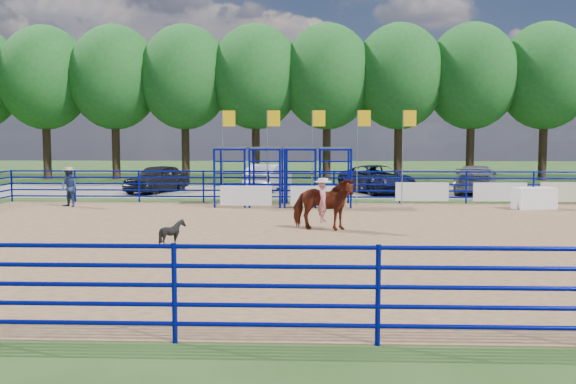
{
  "coord_description": "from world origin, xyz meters",
  "views": [
    {
      "loc": [
        -0.96,
        -19.24,
        3.07
      ],
      "look_at": [
        -1.75,
        1.0,
        1.3
      ],
      "focal_mm": 40.0,
      "sensor_mm": 36.0,
      "label": 1
    }
  ],
  "objects_px": {
    "horse_and_rider": "(323,202)",
    "spectator_cowboy": "(69,187)",
    "announcer_table": "(534,198)",
    "car_d": "(476,180)",
    "car_a": "(157,178)",
    "calf": "(172,233)",
    "car_b": "(268,177)",
    "car_c": "(377,179)"
  },
  "relations": [
    {
      "from": "calf",
      "to": "car_a",
      "type": "distance_m",
      "value": 17.85
    },
    {
      "from": "car_d",
      "to": "car_a",
      "type": "bearing_deg",
      "value": 14.34
    },
    {
      "from": "spectator_cowboy",
      "to": "car_b",
      "type": "distance_m",
      "value": 11.95
    },
    {
      "from": "announcer_table",
      "to": "car_b",
      "type": "xyz_separation_m",
      "value": [
        -11.8,
        8.89,
        0.29
      ]
    },
    {
      "from": "announcer_table",
      "to": "calf",
      "type": "distance_m",
      "value": 16.36
    },
    {
      "from": "spectator_cowboy",
      "to": "car_c",
      "type": "distance_m",
      "value": 15.89
    },
    {
      "from": "horse_and_rider",
      "to": "car_a",
      "type": "distance_m",
      "value": 16.53
    },
    {
      "from": "car_c",
      "to": "car_d",
      "type": "height_order",
      "value": "car_d"
    },
    {
      "from": "horse_and_rider",
      "to": "spectator_cowboy",
      "type": "distance_m",
      "value": 12.6
    },
    {
      "from": "car_c",
      "to": "car_d",
      "type": "xyz_separation_m",
      "value": [
        5.19,
        -0.45,
        0.02
      ]
    },
    {
      "from": "calf",
      "to": "car_b",
      "type": "bearing_deg",
      "value": -7.11
    },
    {
      "from": "spectator_cowboy",
      "to": "horse_and_rider",
      "type": "bearing_deg",
      "value": -30.73
    },
    {
      "from": "car_c",
      "to": "car_a",
      "type": "bearing_deg",
      "value": 157.17
    },
    {
      "from": "car_d",
      "to": "calf",
      "type": "bearing_deg",
      "value": 68.98
    },
    {
      "from": "announcer_table",
      "to": "car_b",
      "type": "height_order",
      "value": "car_b"
    },
    {
      "from": "horse_and_rider",
      "to": "car_b",
      "type": "bearing_deg",
      "value": 100.51
    },
    {
      "from": "announcer_table",
      "to": "spectator_cowboy",
      "type": "relative_size",
      "value": 0.99
    },
    {
      "from": "horse_and_rider",
      "to": "spectator_cowboy",
      "type": "xyz_separation_m",
      "value": [
        -10.83,
        6.44,
        -0.06
      ]
    },
    {
      "from": "calf",
      "to": "car_b",
      "type": "height_order",
      "value": "car_b"
    },
    {
      "from": "calf",
      "to": "car_d",
      "type": "relative_size",
      "value": 0.14
    },
    {
      "from": "calf",
      "to": "car_d",
      "type": "distance_m",
      "value": 21.0
    },
    {
      "from": "announcer_table",
      "to": "car_a",
      "type": "height_order",
      "value": "car_a"
    },
    {
      "from": "announcer_table",
      "to": "car_a",
      "type": "bearing_deg",
      "value": 157.09
    },
    {
      "from": "car_a",
      "to": "car_d",
      "type": "relative_size",
      "value": 0.85
    },
    {
      "from": "horse_and_rider",
      "to": "car_c",
      "type": "relative_size",
      "value": 0.44
    },
    {
      "from": "calf",
      "to": "car_d",
      "type": "xyz_separation_m",
      "value": [
        12.52,
        16.86,
        0.37
      ]
    },
    {
      "from": "spectator_cowboy",
      "to": "car_c",
      "type": "bearing_deg",
      "value": 28.57
    },
    {
      "from": "car_b",
      "to": "car_d",
      "type": "distance_m",
      "value": 11.29
    },
    {
      "from": "horse_and_rider",
      "to": "calf",
      "type": "distance_m",
      "value": 5.36
    },
    {
      "from": "car_b",
      "to": "car_c",
      "type": "height_order",
      "value": "car_b"
    },
    {
      "from": "announcer_table",
      "to": "spectator_cowboy",
      "type": "distance_m",
      "value": 19.79
    },
    {
      "from": "horse_and_rider",
      "to": "car_c",
      "type": "xyz_separation_m",
      "value": [
        3.12,
        14.04,
        -0.19
      ]
    },
    {
      "from": "announcer_table",
      "to": "spectator_cowboy",
      "type": "bearing_deg",
      "value": 180.0
    },
    {
      "from": "announcer_table",
      "to": "horse_and_rider",
      "type": "xyz_separation_m",
      "value": [
        -8.95,
        -6.44,
        0.47
      ]
    },
    {
      "from": "horse_and_rider",
      "to": "spectator_cowboy",
      "type": "relative_size",
      "value": 1.39
    },
    {
      "from": "horse_and_rider",
      "to": "car_b",
      "type": "height_order",
      "value": "horse_and_rider"
    },
    {
      "from": "spectator_cowboy",
      "to": "car_a",
      "type": "distance_m",
      "value": 7.78
    },
    {
      "from": "announcer_table",
      "to": "car_d",
      "type": "distance_m",
      "value": 7.19
    },
    {
      "from": "car_b",
      "to": "car_c",
      "type": "xyz_separation_m",
      "value": [
        5.97,
        -1.29,
        -0.01
      ]
    },
    {
      "from": "car_b",
      "to": "car_c",
      "type": "bearing_deg",
      "value": -179.59
    },
    {
      "from": "car_c",
      "to": "car_d",
      "type": "distance_m",
      "value": 5.21
    },
    {
      "from": "announcer_table",
      "to": "horse_and_rider",
      "type": "distance_m",
      "value": 11.04
    }
  ]
}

